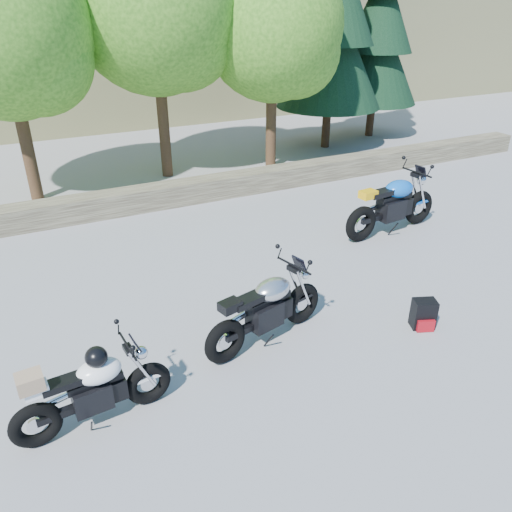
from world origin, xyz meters
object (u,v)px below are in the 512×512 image
Objects in this scene: blue_bike at (393,205)px; backpack at (424,314)px; silver_bike at (267,310)px; white_bike at (91,389)px.

blue_bike is 5.37× the size of backpack.
backpack is (2.16, -0.72, -0.28)m from silver_bike.
silver_bike is 2.45m from white_bike.
blue_bike is (6.31, 2.64, 0.09)m from white_bike.
silver_bike reaches higher than white_bike.
silver_bike is at bearing -177.02° from backpack.
white_bike is (-2.39, -0.52, -0.01)m from silver_bike.
blue_bike is (3.91, 2.12, 0.08)m from silver_bike.
white_bike is 0.76× the size of blue_bike.
backpack is (4.55, -0.20, -0.27)m from white_bike.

